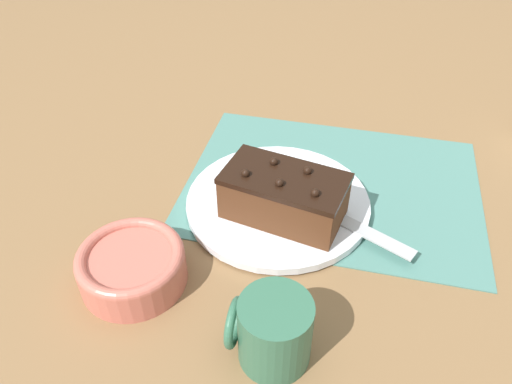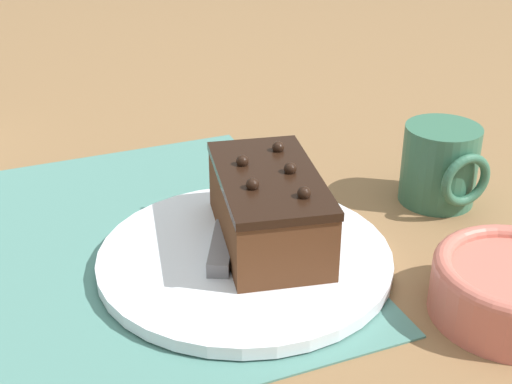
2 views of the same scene
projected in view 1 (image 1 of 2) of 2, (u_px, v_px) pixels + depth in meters
The scene contains 7 objects.
ground_plane at pixel (332, 185), 0.80m from camera, with size 3.00×3.00×0.00m, color olive.
placemat_woven at pixel (332, 184), 0.80m from camera, with size 0.46×0.34×0.00m, color slate.
cake_plate at pixel (278, 202), 0.76m from camera, with size 0.28×0.28×0.01m.
chocolate_cake at pixel (284, 195), 0.70m from camera, with size 0.19×0.12×0.08m.
serving_knife at pixel (307, 200), 0.74m from camera, with size 0.24×0.13×0.01m.
small_bowl at pixel (132, 266), 0.64m from camera, with size 0.14×0.14×0.05m.
coffee_mug at pixel (273, 331), 0.54m from camera, with size 0.09×0.08×0.09m.
Camera 1 is at (-0.02, 0.63, 0.51)m, focal length 35.00 mm.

